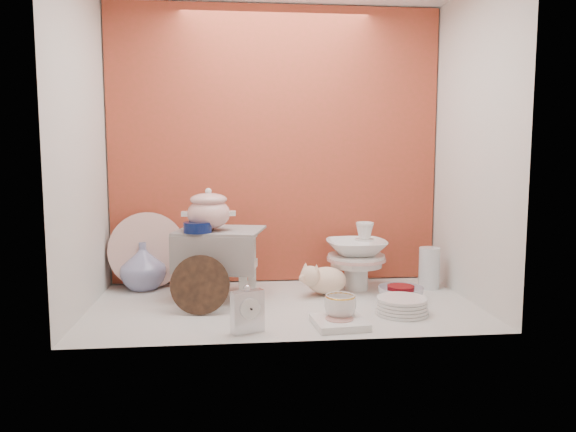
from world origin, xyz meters
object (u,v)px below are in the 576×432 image
object	(u,v)px
mantel_clock	(247,309)
soup_tureen	(209,209)
floral_platter	(148,250)
step_stool	(221,263)
dinner_plate_stack	(402,306)
crystal_bowl	(401,294)
blue_white_vase	(143,266)
gold_rim_teacup	(340,307)
porcelain_tower	(356,256)
plush_pig	(326,280)

from	to	relation	value
mantel_clock	soup_tureen	bearing A→B (deg)	85.01
floral_platter	step_stool	bearing A→B (deg)	-31.07
dinner_plate_stack	crystal_bowl	size ratio (longest dim) A/B	1.08
step_stool	dinner_plate_stack	xyz separation A→B (m)	(0.80, -0.36, -0.13)
soup_tureen	mantel_clock	distance (m)	0.64
blue_white_vase	step_stool	bearing A→B (deg)	-26.17
gold_rim_teacup	porcelain_tower	bearing A→B (deg)	70.40
floral_platter	mantel_clock	distance (m)	0.94
mantel_clock	porcelain_tower	bearing A→B (deg)	23.86
step_stool	soup_tureen	distance (m)	0.28
mantel_clock	plush_pig	xyz separation A→B (m)	(0.41, 0.54, -0.02)
dinner_plate_stack	crystal_bowl	world-z (taller)	dinner_plate_stack
mantel_clock	dinner_plate_stack	size ratio (longest dim) A/B	0.81
plush_pig	gold_rim_teacup	size ratio (longest dim) A/B	1.92
dinner_plate_stack	crystal_bowl	bearing A→B (deg)	73.66
mantel_clock	dinner_plate_stack	distance (m)	0.72
step_stool	blue_white_vase	size ratio (longest dim) A/B	1.62
step_stool	soup_tureen	bearing A→B (deg)	-127.94
floral_platter	mantel_clock	size ratio (longest dim) A/B	2.11
floral_platter	dinner_plate_stack	world-z (taller)	floral_platter
mantel_clock	plush_pig	world-z (taller)	mantel_clock
mantel_clock	plush_pig	bearing A→B (deg)	29.18
floral_platter	blue_white_vase	world-z (taller)	floral_platter
plush_pig	porcelain_tower	world-z (taller)	porcelain_tower
blue_white_vase	plush_pig	size ratio (longest dim) A/B	0.96
gold_rim_teacup	crystal_bowl	bearing A→B (deg)	39.81
blue_white_vase	crystal_bowl	world-z (taller)	blue_white_vase
soup_tureen	plush_pig	xyz separation A→B (m)	(0.58, 0.03, -0.37)
crystal_bowl	step_stool	bearing A→B (deg)	169.91
crystal_bowl	porcelain_tower	size ratio (longest dim) A/B	0.61
soup_tureen	mantel_clock	world-z (taller)	soup_tureen
gold_rim_teacup	plush_pig	bearing A→B (deg)	87.71
step_stool	plush_pig	xyz separation A→B (m)	(0.53, -0.01, -0.09)
floral_platter	dinner_plate_stack	bearing A→B (deg)	-26.64
blue_white_vase	plush_pig	world-z (taller)	blue_white_vase
floral_platter	porcelain_tower	size ratio (longest dim) A/B	1.13
step_stool	blue_white_vase	world-z (taller)	step_stool
floral_platter	dinner_plate_stack	distance (m)	1.35
crystal_bowl	gold_rim_teacup	bearing A→B (deg)	-140.19
floral_platter	porcelain_tower	distance (m)	1.10
blue_white_vase	plush_pig	distance (m)	0.96
blue_white_vase	mantel_clock	size ratio (longest dim) A/B	1.29
soup_tureen	porcelain_tower	xyz separation A→B (m)	(0.75, 0.13, -0.27)
blue_white_vase	crystal_bowl	distance (m)	1.33
crystal_bowl	plush_pig	bearing A→B (deg)	157.00
plush_pig	gold_rim_teacup	distance (m)	0.44
floral_platter	crystal_bowl	xyz separation A→B (m)	(1.26, -0.39, -0.17)
soup_tureen	floral_platter	world-z (taller)	soup_tureen
floral_platter	plush_pig	bearing A→B (deg)	-14.96
dinner_plate_stack	crystal_bowl	xyz separation A→B (m)	(0.06, 0.21, -0.00)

